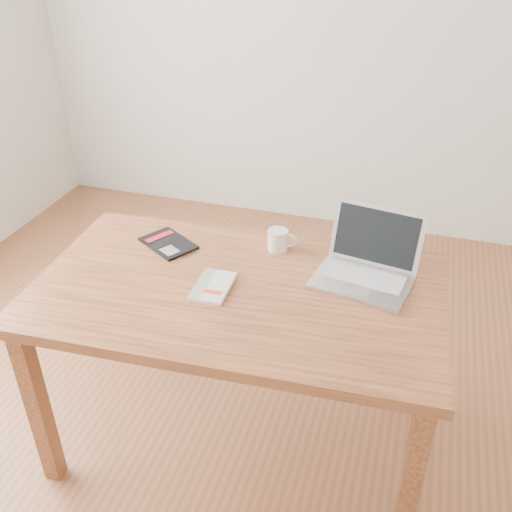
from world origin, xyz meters
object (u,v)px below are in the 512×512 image
(white_guidebook, at_px, (213,287))
(black_guidebook, at_px, (168,243))
(laptop, at_px, (367,265))
(coffee_mug, at_px, (279,240))
(desk, at_px, (237,308))

(white_guidebook, bearing_deg, black_guidebook, 138.34)
(laptop, xyz_separation_m, coffee_mug, (-0.34, 0.09, -0.01))
(desk, distance_m, coffee_mug, 0.32)
(black_guidebook, distance_m, laptop, 0.76)
(coffee_mug, bearing_deg, laptop, -25.42)
(desk, bearing_deg, black_guidebook, 147.45)
(black_guidebook, bearing_deg, coffee_mug, -46.63)
(desk, distance_m, laptop, 0.48)
(desk, height_order, coffee_mug, coffee_mug)
(white_guidebook, bearing_deg, desk, 19.14)
(white_guidebook, xyz_separation_m, black_guidebook, (-0.27, 0.22, -0.00))
(laptop, height_order, coffee_mug, laptop)
(desk, bearing_deg, coffee_mug, 73.22)
(white_guidebook, distance_m, coffee_mug, 0.35)
(coffee_mug, bearing_deg, white_guidebook, -125.92)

